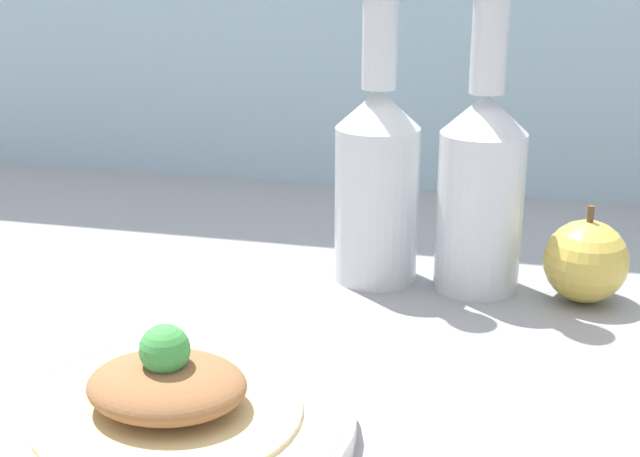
{
  "coord_description": "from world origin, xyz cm",
  "views": [
    {
      "loc": [
        13.26,
        -56.85,
        31.43
      ],
      "look_at": [
        -2.15,
        5.71,
        9.83
      ],
      "focal_mm": 50.0,
      "sensor_mm": 36.0,
      "label": 1
    }
  ],
  "objects_px": {
    "plate": "(169,421)",
    "plated_food": "(167,389)",
    "cider_bottle_left": "(377,173)",
    "cider_bottle_right": "(481,180)",
    "apple": "(586,261)"
  },
  "relations": [
    {
      "from": "plate",
      "to": "plated_food",
      "type": "bearing_deg",
      "value": 0.0
    },
    {
      "from": "plate",
      "to": "plated_food",
      "type": "xyz_separation_m",
      "value": [
        0.0,
        0.0,
        0.02
      ]
    },
    {
      "from": "cider_bottle_left",
      "to": "cider_bottle_right",
      "type": "xyz_separation_m",
      "value": [
        0.09,
        0.0,
        0.0
      ]
    },
    {
      "from": "plated_food",
      "to": "cider_bottle_left",
      "type": "xyz_separation_m",
      "value": [
        0.08,
        0.31,
        0.07
      ]
    },
    {
      "from": "cider_bottle_left",
      "to": "apple",
      "type": "xyz_separation_m",
      "value": [
        0.19,
        -0.01,
        -0.07
      ]
    },
    {
      "from": "plated_food",
      "to": "apple",
      "type": "relative_size",
      "value": 1.98
    },
    {
      "from": "cider_bottle_left",
      "to": "cider_bottle_right",
      "type": "distance_m",
      "value": 0.09
    },
    {
      "from": "plate",
      "to": "plated_food",
      "type": "relative_size",
      "value": 1.4
    },
    {
      "from": "plate",
      "to": "cider_bottle_right",
      "type": "distance_m",
      "value": 0.37
    },
    {
      "from": "plate",
      "to": "cider_bottle_left",
      "type": "bearing_deg",
      "value": 75.64
    },
    {
      "from": "plated_food",
      "to": "cider_bottle_right",
      "type": "relative_size",
      "value": 0.62
    },
    {
      "from": "plate",
      "to": "apple",
      "type": "xyz_separation_m",
      "value": [
        0.27,
        0.3,
        0.03
      ]
    },
    {
      "from": "plate",
      "to": "apple",
      "type": "distance_m",
      "value": 0.4
    },
    {
      "from": "plate",
      "to": "cider_bottle_left",
      "type": "height_order",
      "value": "cider_bottle_left"
    },
    {
      "from": "cider_bottle_left",
      "to": "cider_bottle_right",
      "type": "height_order",
      "value": "same"
    }
  ]
}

